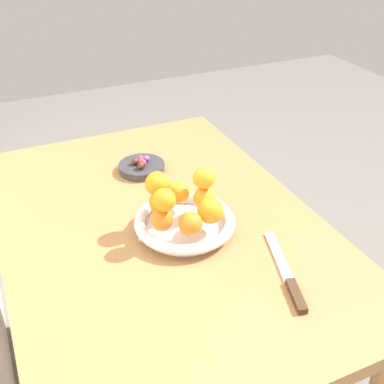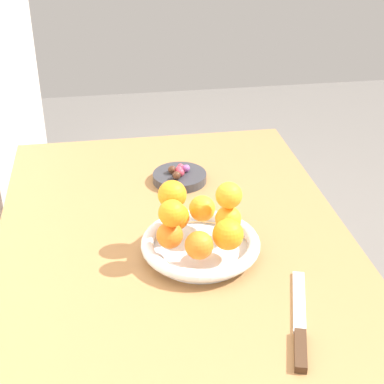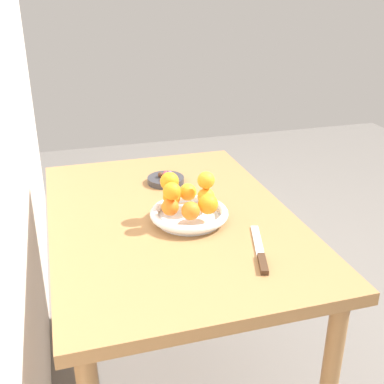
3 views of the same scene
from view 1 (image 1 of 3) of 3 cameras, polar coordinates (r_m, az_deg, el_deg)
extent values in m
cube|color=#9E7042|center=(1.21, -3.86, -4.23)|extent=(1.10, 0.76, 0.04)
cylinder|color=#9E7042|center=(1.90, 0.26, -2.83)|extent=(0.05, 0.05, 0.70)
cylinder|color=#9E7042|center=(1.78, -18.98, -7.55)|extent=(0.05, 0.05, 0.70)
cylinder|color=silver|center=(1.17, -0.87, -4.28)|extent=(0.20, 0.20, 0.01)
torus|color=silver|center=(1.16, -0.88, -3.49)|extent=(0.24, 0.24, 0.03)
cylinder|color=#333338|center=(1.42, -5.98, 2.95)|extent=(0.14, 0.14, 0.02)
sphere|color=orange|center=(1.19, -1.54, 0.03)|extent=(0.06, 0.06, 0.06)
sphere|color=orange|center=(1.15, -3.97, -1.24)|extent=(0.06, 0.06, 0.06)
sphere|color=orange|center=(1.10, -3.58, -3.20)|extent=(0.05, 0.05, 0.05)
sphere|color=orange|center=(1.08, -0.20, -3.76)|extent=(0.06, 0.06, 0.06)
sphere|color=orange|center=(1.12, 2.19, -2.24)|extent=(0.06, 0.06, 0.06)
sphere|color=orange|center=(1.17, 1.46, -0.67)|extent=(0.05, 0.05, 0.05)
sphere|color=orange|center=(1.11, -4.10, 0.97)|extent=(0.06, 0.06, 0.06)
sphere|color=orange|center=(1.14, 1.45, 1.69)|extent=(0.05, 0.05, 0.05)
sphere|color=orange|center=(1.07, -3.34, -0.95)|extent=(0.05, 0.05, 0.05)
sphere|color=#472819|center=(1.41, -6.79, 3.61)|extent=(0.02, 0.02, 0.02)
sphere|color=#8C4C99|center=(1.42, -5.43, 3.94)|extent=(0.02, 0.02, 0.02)
sphere|color=#C6384C|center=(1.40, -5.82, 3.44)|extent=(0.02, 0.02, 0.02)
sphere|color=#472819|center=(1.38, -6.09, 3.09)|extent=(0.02, 0.02, 0.02)
sphere|color=#C6384C|center=(1.41, -6.07, 3.68)|extent=(0.02, 0.02, 0.02)
sphere|color=#C6384C|center=(1.41, -6.80, 3.65)|extent=(0.02, 0.02, 0.02)
sphere|color=#C6384C|center=(1.43, -6.10, 4.03)|extent=(0.02, 0.02, 0.02)
cube|color=#3F2819|center=(1.02, 12.25, -11.92)|extent=(0.09, 0.05, 0.01)
cube|color=silver|center=(1.11, 10.21, -7.47)|extent=(0.17, 0.07, 0.01)
camera|label=2|loc=(0.23, 95.32, -3.16)|focal=55.00mm
camera|label=3|loc=(0.42, 150.99, -30.95)|focal=45.00mm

